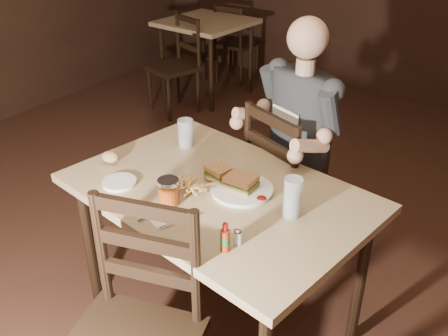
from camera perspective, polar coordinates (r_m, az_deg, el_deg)
The scene contains 22 objects.
room_shell at distance 1.98m, azimuth -2.43°, elevation 14.57°, with size 7.00×7.00×7.00m.
main_table at distance 2.19m, azimuth -0.73°, elevation -4.06°, with size 1.40×1.05×0.77m.
bg_table at distance 5.13m, azimuth -2.02°, elevation 15.54°, with size 0.86×0.86×0.77m.
chair_far at distance 2.73m, azimuth 8.30°, elevation -2.30°, with size 0.45×0.49×0.97m, color black, non-canonical shape.
bg_chair_far at distance 5.64m, azimuth 1.38°, elevation 14.08°, with size 0.39×0.42×0.84m, color black, non-canonical shape.
bg_chair_near at distance 4.78m, azimuth -5.89°, elevation 11.39°, with size 0.41×0.45×0.89m, color black, non-canonical shape.
diner at distance 2.49m, azimuth 8.27°, elevation 6.53°, with size 0.52×0.41×0.90m, color #2E3034, non-canonical shape.
dinner_plate at distance 2.13m, azimuth 2.03°, elevation -2.57°, with size 0.26×0.26×0.01m, color white.
sandwich_left at distance 2.18m, azimuth -0.61°, elevation -0.16°, with size 0.10×0.09×0.09m, color tan, non-canonical shape.
sandwich_right at distance 2.10m, azimuth 1.97°, elevation -1.12°, with size 0.12×0.10×0.10m, color tan, non-canonical shape.
fries_pile at distance 2.13m, azimuth -4.08°, elevation -1.82°, with size 0.22×0.15×0.04m, color #DCB060, non-canonical shape.
ketchup_dollop at distance 2.06m, azimuth 4.30°, elevation -3.46°, with size 0.04×0.04×0.01m, color maroon.
glass_left at distance 2.49m, azimuth -4.40°, elevation 3.99°, with size 0.08×0.08×0.14m, color silver.
glass_right at distance 1.96m, azimuth 7.82°, elevation -3.34°, with size 0.07×0.07×0.17m, color silver.
hot_sauce at distance 1.78m, azimuth 0.14°, elevation -7.89°, with size 0.04×0.04×0.12m, color #8F3710, non-canonical shape.
salt_shaker at distance 1.83m, azimuth 1.58°, elevation -7.90°, with size 0.03×0.03×0.06m, color white, non-canonical shape.
syrup_dispenser at distance 2.04m, azimuth -6.34°, elevation -2.72°, with size 0.09×0.09×0.11m, color #8F3710, non-canonical shape.
napkin at distance 2.01m, azimuth -6.97°, elevation -5.27°, with size 0.14×0.13×0.00m, color white.
knife at distance 2.03m, azimuth -7.47°, elevation -4.70°, with size 0.01×0.22×0.01m, color silver.
fork at distance 1.95m, azimuth -5.05°, elevation -6.05°, with size 0.01×0.17×0.01m, color silver.
side_plate at distance 2.23m, azimuth -11.87°, elevation -1.70°, with size 0.15×0.15×0.01m, color white.
bread_roll at distance 2.39m, azimuth -12.86°, elevation 1.24°, with size 0.09×0.07×0.05m, color tan.
Camera 1 is at (1.13, -1.54, 1.90)m, focal length 40.00 mm.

